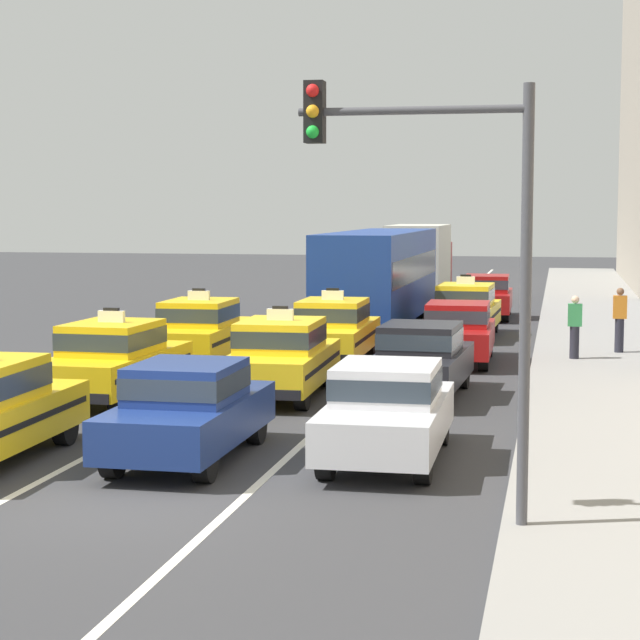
{
  "coord_description": "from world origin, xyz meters",
  "views": [
    {
      "loc": [
        5.84,
        -14.36,
        4.03
      ],
      "look_at": [
        0.17,
        12.56,
        1.3
      ],
      "focal_mm": 63.93,
      "sensor_mm": 36.0,
      "label": 1
    }
  ],
  "objects_px": {
    "sedan_right_third": "(458,331)",
    "taxi_right_fourth": "(466,309)",
    "taxi_left_second": "(114,359)",
    "taxi_left_third": "(200,330)",
    "pedestrian_by_storefront": "(620,320)",
    "traffic_light_pole": "(446,224)",
    "sedan_right_nearest": "(387,409)",
    "bus_center_fourth": "(380,273)",
    "sedan_center_nearest": "(188,408)",
    "taxi_center_second": "(281,356)",
    "sedan_right_fifth": "(487,295)",
    "box_truck_center_fifth": "(420,259)",
    "taxi_center_third": "(333,330)",
    "sedan_right_second": "(421,358)",
    "pedestrian_near_crosswalk": "(575,327)"
  },
  "relations": [
    {
      "from": "pedestrian_by_storefront",
      "to": "taxi_center_third",
      "type": "bearing_deg",
      "value": -160.2
    },
    {
      "from": "taxi_center_third",
      "to": "sedan_right_fifth",
      "type": "height_order",
      "value": "taxi_center_third"
    },
    {
      "from": "bus_center_fourth",
      "to": "sedan_right_third",
      "type": "bearing_deg",
      "value": -68.24
    },
    {
      "from": "sedan_center_nearest",
      "to": "sedan_right_fifth",
      "type": "relative_size",
      "value": 0.99
    },
    {
      "from": "pedestrian_by_storefront",
      "to": "traffic_light_pole",
      "type": "distance_m",
      "value": 17.91
    },
    {
      "from": "pedestrian_near_crosswalk",
      "to": "pedestrian_by_storefront",
      "type": "relative_size",
      "value": 0.94
    },
    {
      "from": "taxi_right_fourth",
      "to": "sedan_right_nearest",
      "type": "bearing_deg",
      "value": -89.37
    },
    {
      "from": "taxi_left_third",
      "to": "taxi_center_second",
      "type": "distance_m",
      "value": 5.7
    },
    {
      "from": "box_truck_center_fifth",
      "to": "pedestrian_near_crosswalk",
      "type": "height_order",
      "value": "box_truck_center_fifth"
    },
    {
      "from": "taxi_left_second",
      "to": "taxi_left_third",
      "type": "bearing_deg",
      "value": 89.86
    },
    {
      "from": "taxi_center_third",
      "to": "bus_center_fourth",
      "type": "distance_m",
      "value": 9.24
    },
    {
      "from": "taxi_left_second",
      "to": "sedan_center_nearest",
      "type": "xyz_separation_m",
      "value": [
        3.31,
        -5.06,
        -0.03
      ]
    },
    {
      "from": "pedestrian_near_crosswalk",
      "to": "taxi_right_fourth",
      "type": "bearing_deg",
      "value": 120.12
    },
    {
      "from": "sedan_right_third",
      "to": "bus_center_fourth",
      "type": "bearing_deg",
      "value": 111.76
    },
    {
      "from": "sedan_right_nearest",
      "to": "sedan_right_fifth",
      "type": "bearing_deg",
      "value": 89.86
    },
    {
      "from": "sedan_right_fifth",
      "to": "pedestrian_by_storefront",
      "type": "distance_m",
      "value": 11.08
    },
    {
      "from": "sedan_right_third",
      "to": "taxi_right_fourth",
      "type": "xyz_separation_m",
      "value": [
        -0.28,
        5.96,
        0.03
      ]
    },
    {
      "from": "sedan_right_third",
      "to": "pedestrian_by_storefront",
      "type": "distance_m",
      "value": 4.58
    },
    {
      "from": "taxi_center_second",
      "to": "pedestrian_by_storefront",
      "type": "bearing_deg",
      "value": 47.61
    },
    {
      "from": "taxi_center_second",
      "to": "pedestrian_near_crosswalk",
      "type": "xyz_separation_m",
      "value": [
        6.16,
        6.5,
        0.09
      ]
    },
    {
      "from": "sedan_right_third",
      "to": "pedestrian_by_storefront",
      "type": "height_order",
      "value": "pedestrian_by_storefront"
    },
    {
      "from": "taxi_left_third",
      "to": "sedan_right_second",
      "type": "bearing_deg",
      "value": -33.27
    },
    {
      "from": "taxi_center_third",
      "to": "taxi_right_fourth",
      "type": "height_order",
      "value": "same"
    },
    {
      "from": "sedan_right_fifth",
      "to": "pedestrian_by_storefront",
      "type": "bearing_deg",
      "value": -67.84
    },
    {
      "from": "taxi_left_third",
      "to": "box_truck_center_fifth",
      "type": "bearing_deg",
      "value": 81.82
    },
    {
      "from": "bus_center_fourth",
      "to": "sedan_right_third",
      "type": "height_order",
      "value": "bus_center_fourth"
    },
    {
      "from": "box_truck_center_fifth",
      "to": "sedan_right_second",
      "type": "xyz_separation_m",
      "value": [
        3.11,
        -25.61,
        -0.93
      ]
    },
    {
      "from": "sedan_right_nearest",
      "to": "taxi_center_third",
      "type": "bearing_deg",
      "value": 105.51
    },
    {
      "from": "bus_center_fourth",
      "to": "pedestrian_by_storefront",
      "type": "xyz_separation_m",
      "value": [
        7.54,
        -6.56,
        -0.79
      ]
    },
    {
      "from": "taxi_left_second",
      "to": "box_truck_center_fifth",
      "type": "height_order",
      "value": "box_truck_center_fifth"
    },
    {
      "from": "taxi_left_second",
      "to": "sedan_center_nearest",
      "type": "bearing_deg",
      "value": -56.82
    },
    {
      "from": "box_truck_center_fifth",
      "to": "pedestrian_near_crosswalk",
      "type": "distance_m",
      "value": 20.71
    },
    {
      "from": "sedan_right_second",
      "to": "traffic_light_pole",
      "type": "bearing_deg",
      "value": -81.54
    },
    {
      "from": "sedan_right_fifth",
      "to": "taxi_left_third",
      "type": "bearing_deg",
      "value": -115.36
    },
    {
      "from": "pedestrian_near_crosswalk",
      "to": "taxi_left_third",
      "type": "bearing_deg",
      "value": -168.92
    },
    {
      "from": "box_truck_center_fifth",
      "to": "taxi_center_third",
      "type": "bearing_deg",
      "value": -89.3
    },
    {
      "from": "taxi_left_third",
      "to": "pedestrian_by_storefront",
      "type": "distance_m",
      "value": 11.19
    },
    {
      "from": "taxi_center_second",
      "to": "bus_center_fourth",
      "type": "relative_size",
      "value": 0.41
    },
    {
      "from": "pedestrian_near_crosswalk",
      "to": "bus_center_fourth",
      "type": "bearing_deg",
      "value": 128.02
    },
    {
      "from": "sedan_right_nearest",
      "to": "taxi_center_second",
      "type": "bearing_deg",
      "value": 118.98
    },
    {
      "from": "sedan_center_nearest",
      "to": "sedan_right_nearest",
      "type": "bearing_deg",
      "value": 10.22
    },
    {
      "from": "taxi_left_second",
      "to": "sedan_right_fifth",
      "type": "bearing_deg",
      "value": 71.54
    },
    {
      "from": "taxi_left_third",
      "to": "taxi_right_fourth",
      "type": "height_order",
      "value": "same"
    },
    {
      "from": "bus_center_fourth",
      "to": "box_truck_center_fifth",
      "type": "xyz_separation_m",
      "value": [
        -0.02,
        11.57,
        -0.04
      ]
    },
    {
      "from": "sedan_right_nearest",
      "to": "sedan_right_third",
      "type": "bearing_deg",
      "value": 89.58
    },
    {
      "from": "box_truck_center_fifth",
      "to": "taxi_left_second",
      "type": "bearing_deg",
      "value": -96.5
    },
    {
      "from": "taxi_left_second",
      "to": "box_truck_center_fifth",
      "type": "xyz_separation_m",
      "value": [
        3.11,
        27.31,
        0.9
      ]
    },
    {
      "from": "pedestrian_near_crosswalk",
      "to": "pedestrian_by_storefront",
      "type": "distance_m",
      "value": 1.96
    },
    {
      "from": "pedestrian_by_storefront",
      "to": "traffic_light_pole",
      "type": "height_order",
      "value": "traffic_light_pole"
    },
    {
      "from": "taxi_left_second",
      "to": "taxi_center_third",
      "type": "xyz_separation_m",
      "value": [
        3.36,
        6.55,
        0.0
      ]
    }
  ]
}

